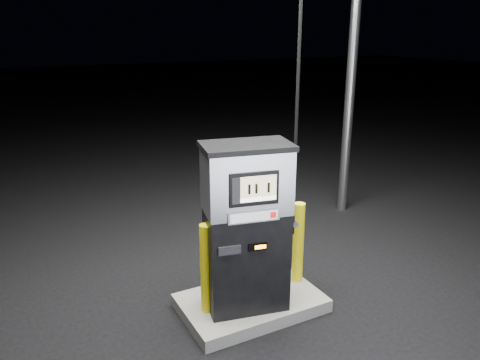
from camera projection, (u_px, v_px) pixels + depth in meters
name	position (u px, v px, depth m)	size (l,w,h in m)	color
ground	(251.00, 308.00, 5.47)	(80.00, 80.00, 0.00)	black
pump_island	(251.00, 303.00, 5.44)	(1.60, 1.00, 0.15)	slate
fuel_dispenser	(247.00, 226.00, 4.99)	(1.08, 0.73, 3.87)	black
bollard_left	(207.00, 269.00, 5.02)	(0.14, 0.14, 1.02)	yellow
bollard_right	(298.00, 243.00, 5.64)	(0.14, 0.14, 1.01)	yellow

